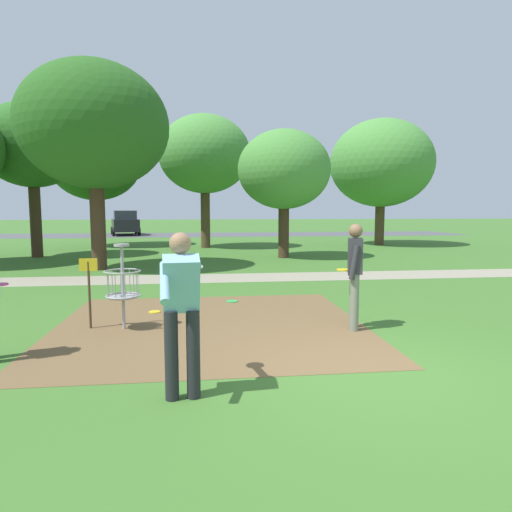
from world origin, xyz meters
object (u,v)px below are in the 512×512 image
object	(u,v)px
frisbee_by_tee	(155,312)
tree_mid_left	(94,126)
disc_golf_basket	(119,283)
parked_car_leftmost	(125,223)
tree_near_right	(284,170)
player_throwing	(355,270)
frisbee_mid_grass	(232,301)
tree_mid_right	(381,163)
player_foreground_watching	(182,304)
tree_far_center	(95,162)
tree_far_left	(32,146)
tree_mid_center	(205,155)

from	to	relation	value
frisbee_by_tee	tree_mid_left	xyz separation A→B (m)	(-2.40, 6.27, 4.50)
disc_golf_basket	parked_car_leftmost	size ratio (longest dim) A/B	0.31
tree_near_right	disc_golf_basket	bearing A→B (deg)	-114.23
player_throwing	frisbee_mid_grass	bearing A→B (deg)	127.74
frisbee_mid_grass	parked_car_leftmost	distance (m)	26.01
player_throwing	tree_mid_right	xyz separation A→B (m)	(7.09, 16.17, 3.40)
frisbee_by_tee	player_foreground_watching	bearing A→B (deg)	-79.75
tree_mid_left	player_throwing	bearing A→B (deg)	-53.77
tree_far_center	parked_car_leftmost	world-z (taller)	tree_far_center
tree_mid_right	tree_far_left	size ratio (longest dim) A/B	1.09
frisbee_by_tee	tree_mid_center	distance (m)	14.83
tree_mid_left	tree_far_left	distance (m)	5.38
player_throwing	tree_far_center	xyz separation A→B (m)	(-7.89, 17.09, 3.38)
tree_mid_right	tree_far_center	world-z (taller)	tree_mid_right
frisbee_mid_grass	tree_mid_left	world-z (taller)	tree_mid_left
tree_mid_left	player_foreground_watching	bearing A→B (deg)	-73.00
player_foreground_watching	tree_mid_center	bearing A→B (deg)	88.88
player_throwing	tree_near_right	xyz separation A→B (m)	(0.79, 10.59, 2.51)
player_foreground_watching	tree_mid_right	distance (m)	21.17
frisbee_by_tee	frisbee_mid_grass	xyz separation A→B (m)	(1.51, 0.79, 0.00)
tree_near_right	tree_mid_center	bearing A→B (deg)	121.41
player_foreground_watching	tree_far_center	xyz separation A→B (m)	(-5.25, 19.42, 3.36)
player_throwing	tree_far_center	distance (m)	19.13
player_throwing	parked_car_leftmost	xyz separation A→B (m)	(-8.26, 27.53, -0.05)
player_foreground_watching	tree_near_right	distance (m)	13.59
frisbee_by_tee	parked_car_leftmost	world-z (taller)	parked_car_leftmost
disc_golf_basket	tree_mid_left	world-z (taller)	tree_mid_left
frisbee_mid_grass	parked_car_leftmost	world-z (taller)	parked_car_leftmost
player_foreground_watching	tree_near_right	xyz separation A→B (m)	(3.42, 12.92, 2.49)
frisbee_mid_grass	tree_mid_right	bearing A→B (deg)	57.17
tree_mid_left	tree_mid_center	distance (m)	8.52
frisbee_mid_grass	tree_mid_left	xyz separation A→B (m)	(-3.92, 5.48, 4.50)
tree_mid_center	tree_far_left	distance (m)	7.73
frisbee_mid_grass	tree_far_center	distance (m)	16.52
frisbee_mid_grass	tree_far_left	xyz separation A→B (m)	(-7.30, 9.66, 4.43)
tree_mid_left	disc_golf_basket	bearing A→B (deg)	-75.00
frisbee_mid_grass	tree_near_right	world-z (taller)	tree_near_right
tree_mid_center	tree_near_right	bearing A→B (deg)	-58.59
frisbee_by_tee	tree_mid_right	size ratio (longest dim) A/B	0.03
tree_far_center	disc_golf_basket	bearing A→B (deg)	-76.08
player_foreground_watching	tree_mid_left	bearing A→B (deg)	107.00
disc_golf_basket	parked_car_leftmost	distance (m)	27.44
parked_car_leftmost	tree_mid_right	bearing A→B (deg)	-36.50
disc_golf_basket	tree_mid_left	size ratio (longest dim) A/B	0.21
frisbee_mid_grass	tree_mid_left	distance (m)	8.10
tree_mid_left	parked_car_leftmost	xyz separation A→B (m)	(-2.52, 19.70, -3.59)
tree_near_right	tree_mid_left	distance (m)	7.16
disc_golf_basket	tree_mid_left	distance (m)	8.50
tree_mid_right	tree_far_left	xyz separation A→B (m)	(-16.21, -4.15, 0.07)
player_throwing	tree_mid_right	size ratio (longest dim) A/B	0.26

